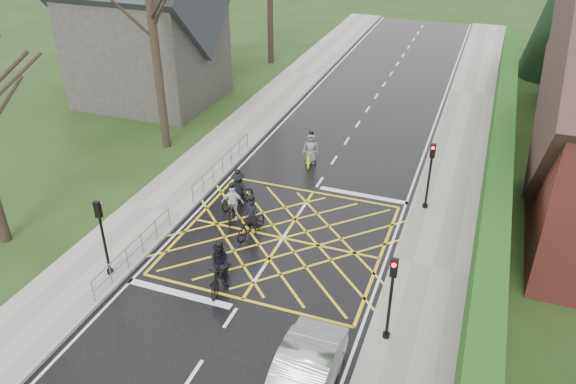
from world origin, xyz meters
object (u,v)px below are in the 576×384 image
Objects in this scene: cyclist_back at (220,271)px; cyclist_mid at (238,193)px; cyclist_rear at (252,222)px; cyclist_front at (232,206)px; car at (301,382)px; cyclist_lead at (311,152)px.

cyclist_back is 1.06× the size of cyclist_mid.
cyclist_rear is at bearing 86.81° from cyclist_back.
cyclist_front is (0.22, -1.10, -0.02)m from cyclist_mid.
cyclist_rear is 1.00× the size of cyclist_mid.
cyclist_rear is 0.44× the size of car.
cyclist_lead is 14.81m from car.
cyclist_mid reaches higher than car.
car is at bearing -49.10° from cyclist_back.
car is (5.86, -7.97, 0.10)m from cyclist_front.
cyclist_mid reaches higher than cyclist_lead.
cyclist_mid is (-1.47, 1.88, 0.07)m from cyclist_rear.
cyclist_front is at bearing 160.08° from cyclist_rear.
cyclist_lead is 0.42× the size of car.
cyclist_rear is 1.09× the size of cyclist_front.
cyclist_front is 0.94× the size of cyclist_lead.
cyclist_front is (-1.56, 4.28, -0.12)m from cyclist_back.
cyclist_lead is at bearing 100.44° from cyclist_rear.
cyclist_mid reaches higher than cyclist_front.
cyclist_back is 5.67m from car.
cyclist_rear is 1.03× the size of cyclist_lead.
cyclist_rear is 6.96m from cyclist_lead.
cyclist_front is 0.40× the size of car.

